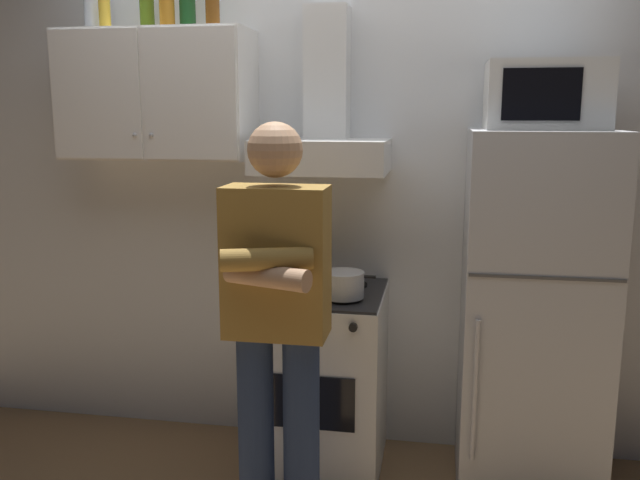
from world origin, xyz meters
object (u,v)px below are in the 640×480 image
object	(u,v)px
upper_cabinet	(158,95)
range_hood	(324,129)
bottle_spice_jar	(105,14)
stove_oven	(319,379)
cooking_pot	(343,284)
microwave	(545,95)
person_standing	(277,322)
refrigerator	(532,315)
bottle_olive_oil	(147,8)

from	to	relation	value
upper_cabinet	range_hood	bearing A→B (deg)	0.09
upper_cabinet	bottle_spice_jar	distance (m)	0.44
stove_oven	cooking_pot	xyz separation A→B (m)	(0.13, -0.12, 0.50)
microwave	person_standing	bearing A→B (deg)	-148.00
refrigerator	person_standing	size ratio (longest dim) A/B	0.98
range_hood	microwave	bearing A→B (deg)	-6.46
range_hood	bottle_spice_jar	size ratio (longest dim) A/B	4.75
range_hood	cooking_pot	distance (m)	0.72
stove_oven	cooking_pot	distance (m)	0.53
microwave	bottle_spice_jar	size ratio (longest dim) A/B	3.04
cooking_pot	person_standing	bearing A→B (deg)	-110.30
microwave	person_standing	xyz separation A→B (m)	(-1.00, -0.62, -0.84)
stove_oven	microwave	world-z (taller)	microwave
cooking_pot	bottle_spice_jar	size ratio (longest dim) A/B	1.80
refrigerator	bottle_olive_oil	xyz separation A→B (m)	(-1.80, 0.17, 1.35)
range_hood	refrigerator	xyz separation A→B (m)	(0.95, -0.13, -0.80)
stove_oven	person_standing	world-z (taller)	person_standing
cooking_pot	bottle_spice_jar	distance (m)	1.68
microwave	person_standing	distance (m)	1.45
stove_oven	cooking_pot	size ratio (longest dim) A/B	3.07
microwave	bottle_spice_jar	bearing A→B (deg)	177.65
range_hood	bottle_olive_oil	size ratio (longest dim) A/B	3.40
upper_cabinet	microwave	size ratio (longest dim) A/B	1.88
range_hood	refrigerator	distance (m)	1.25
stove_oven	bottle_olive_oil	xyz separation A→B (m)	(-0.85, 0.17, 1.72)
refrigerator	microwave	world-z (taller)	microwave
stove_oven	bottle_olive_oil	distance (m)	1.93
person_standing	bottle_spice_jar	distance (m)	1.72
upper_cabinet	bottle_spice_jar	xyz separation A→B (m)	(-0.23, -0.03, 0.37)
person_standing	cooking_pot	size ratio (longest dim) A/B	5.76
bottle_spice_jar	stove_oven	bearing A→B (deg)	-5.55
stove_oven	person_standing	distance (m)	0.77
stove_oven	person_standing	bearing A→B (deg)	-94.72
stove_oven	cooking_pot	world-z (taller)	cooking_pot
stove_oven	bottle_olive_oil	size ratio (longest dim) A/B	3.96
stove_oven	bottle_olive_oil	world-z (taller)	bottle_olive_oil
refrigerator	bottle_olive_oil	bearing A→B (deg)	174.63
stove_oven	refrigerator	world-z (taller)	refrigerator
bottle_olive_oil	bottle_spice_jar	world-z (taller)	bottle_olive_oil
upper_cabinet	refrigerator	distance (m)	2.00
upper_cabinet	cooking_pot	world-z (taller)	upper_cabinet
bottle_spice_jar	microwave	bearing A→B (deg)	-2.35
cooking_pot	bottle_olive_oil	size ratio (longest dim) A/B	1.29
bottle_olive_oil	range_hood	bearing A→B (deg)	-2.94
range_hood	person_standing	world-z (taller)	range_hood
upper_cabinet	cooking_pot	xyz separation A→B (m)	(0.93, -0.24, -0.82)
upper_cabinet	bottle_olive_oil	world-z (taller)	bottle_olive_oil
person_standing	bottle_olive_oil	size ratio (longest dim) A/B	7.43
refrigerator	upper_cabinet	bearing A→B (deg)	175.93
refrigerator	microwave	bearing A→B (deg)	90.90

